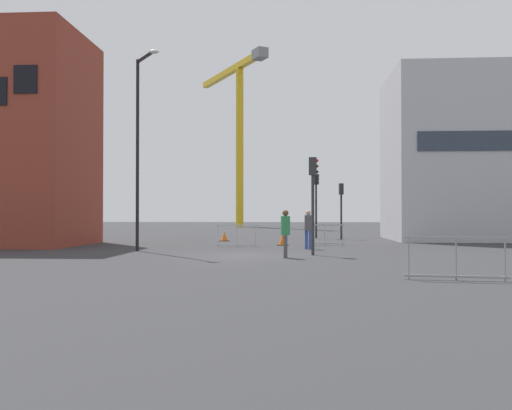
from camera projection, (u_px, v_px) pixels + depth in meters
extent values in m
plane|color=#333335|center=(244.00, 256.00, 21.68)|extent=(160.00, 160.00, 0.00)
cube|color=brown|center=(15.00, 140.00, 28.73)|extent=(7.06, 6.39, 10.85)
cube|color=black|center=(25.00, 79.00, 25.41)|extent=(1.10, 0.06, 1.30)
cube|color=#B7B7BC|center=(479.00, 157.00, 34.60)|extent=(10.98, 7.63, 10.30)
cube|color=#2D3847|center=(502.00, 140.00, 30.77)|extent=(9.22, 0.08, 1.10)
cylinder|color=gold|center=(240.00, 148.00, 65.69)|extent=(0.90, 0.90, 18.66)
cube|color=gold|center=(230.00, 71.00, 68.49)|extent=(8.98, 15.04, 0.70)
cube|color=slate|center=(260.00, 54.00, 60.96)|extent=(1.93, 2.16, 1.10)
cylinder|color=black|center=(138.00, 155.00, 24.34)|extent=(0.14, 0.14, 8.38)
cube|color=black|center=(146.00, 57.00, 23.59)|extent=(1.18, 1.60, 0.10)
ellipsoid|color=silver|center=(154.00, 52.00, 22.78)|extent=(0.44, 0.24, 0.16)
cylinder|color=#2D2D30|center=(313.00, 215.00, 21.95)|extent=(0.12, 0.12, 3.15)
cube|color=#2D2D30|center=(313.00, 166.00, 21.97)|extent=(0.32, 0.29, 0.70)
sphere|color=red|center=(317.00, 161.00, 21.93)|extent=(0.11, 0.11, 0.11)
sphere|color=#3C2905|center=(317.00, 166.00, 21.93)|extent=(0.11, 0.11, 0.11)
sphere|color=#07330F|center=(317.00, 172.00, 21.93)|extent=(0.11, 0.11, 0.11)
cylinder|color=black|center=(316.00, 211.00, 36.84)|extent=(0.12, 0.12, 3.54)
cube|color=black|center=(316.00, 179.00, 36.87)|extent=(0.34, 0.32, 0.70)
sphere|color=#390605|center=(319.00, 176.00, 36.92)|extent=(0.11, 0.11, 0.11)
sphere|color=#3C2905|center=(319.00, 179.00, 36.92)|extent=(0.11, 0.11, 0.11)
sphere|color=green|center=(319.00, 183.00, 36.91)|extent=(0.11, 0.11, 0.11)
cylinder|color=#232326|center=(341.00, 217.00, 35.23)|extent=(0.12, 0.12, 2.83)
cube|color=#232326|center=(341.00, 189.00, 35.26)|extent=(0.29, 0.33, 0.70)
sphere|color=#390605|center=(340.00, 186.00, 35.44)|extent=(0.11, 0.11, 0.11)
sphere|color=#3C2905|center=(340.00, 189.00, 35.43)|extent=(0.11, 0.11, 0.11)
sphere|color=green|center=(340.00, 193.00, 35.43)|extent=(0.11, 0.11, 0.11)
cylinder|color=#33519E|center=(310.00, 240.00, 25.50)|extent=(0.14, 0.14, 0.85)
cylinder|color=#33519E|center=(306.00, 240.00, 25.60)|extent=(0.14, 0.14, 0.85)
cylinder|color=#4C4C51|center=(308.00, 223.00, 25.56)|extent=(0.34, 0.34, 0.71)
sphere|color=tan|center=(308.00, 213.00, 25.57)|extent=(0.23, 0.23, 0.23)
cylinder|color=#4C4C51|center=(286.00, 246.00, 20.66)|extent=(0.14, 0.14, 0.84)
cylinder|color=#4C4C51|center=(285.00, 247.00, 20.46)|extent=(0.14, 0.14, 0.84)
cylinder|color=#2D844C|center=(285.00, 226.00, 20.57)|extent=(0.34, 0.34, 0.70)
sphere|color=brown|center=(285.00, 213.00, 20.58)|extent=(0.23, 0.23, 0.23)
cube|color=gray|center=(456.00, 238.00, 13.68)|extent=(2.48, 0.40, 0.06)
cube|color=gray|center=(456.00, 277.00, 13.67)|extent=(2.48, 0.40, 0.06)
cylinder|color=gray|center=(409.00, 259.00, 13.90)|extent=(0.04, 0.04, 1.05)
cylinder|color=gray|center=(456.00, 259.00, 13.68)|extent=(0.04, 0.04, 1.05)
cylinder|color=gray|center=(505.00, 260.00, 13.45)|extent=(0.04, 0.04, 1.05)
cube|color=#9EA0A5|center=(325.00, 225.00, 28.43)|extent=(1.98, 0.20, 0.06)
cube|color=#9EA0A5|center=(325.00, 244.00, 28.42)|extent=(1.98, 0.20, 0.06)
cylinder|color=#9EA0A5|center=(307.00, 235.00, 28.55)|extent=(0.04, 0.04, 1.05)
cylinder|color=#9EA0A5|center=(325.00, 235.00, 28.42)|extent=(0.04, 0.04, 1.05)
cylinder|color=#9EA0A5|center=(343.00, 235.00, 28.30)|extent=(0.04, 0.04, 1.05)
cube|color=#B2B5BA|center=(237.00, 225.00, 27.46)|extent=(2.07, 0.35, 0.06)
cube|color=#B2B5BA|center=(237.00, 245.00, 27.45)|extent=(2.07, 0.35, 0.06)
cylinder|color=#B2B5BA|center=(218.00, 236.00, 27.39)|extent=(0.04, 0.04, 1.05)
cylinder|color=#B2B5BA|center=(237.00, 236.00, 27.46)|extent=(0.04, 0.04, 1.05)
cylinder|color=#B2B5BA|center=(256.00, 236.00, 27.52)|extent=(0.04, 0.04, 1.05)
cube|color=black|center=(224.00, 241.00, 32.93)|extent=(0.56, 0.56, 0.03)
cone|color=orange|center=(224.00, 236.00, 32.93)|extent=(0.43, 0.43, 0.56)
cube|color=black|center=(283.00, 245.00, 28.57)|extent=(0.58, 0.58, 0.03)
cone|color=#E55B0F|center=(283.00, 240.00, 28.57)|extent=(0.45, 0.45, 0.59)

